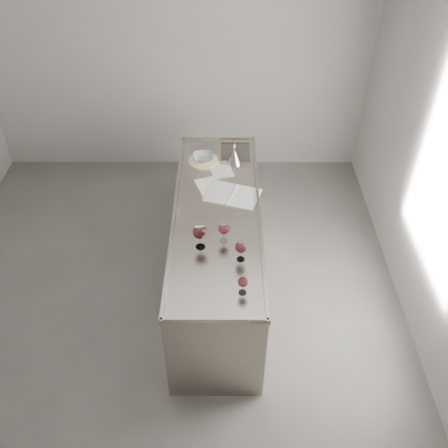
{
  "coord_description": "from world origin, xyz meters",
  "views": [
    {
      "loc": [
        0.57,
        -3.05,
        3.67
      ],
      "look_at": [
        0.56,
        0.05,
        1.02
      ],
      "focal_mm": 40.0,
      "sensor_mm": 36.0,
      "label": 1
    }
  ],
  "objects_px": {
    "wine_glass_middle": "(224,229)",
    "wine_glass_right": "(241,247)",
    "notebook": "(232,195)",
    "wine_glass_left": "(200,232)",
    "wine_funnel": "(234,157)",
    "counter": "(217,251)",
    "ceramic_bowl": "(203,157)",
    "wine_glass_small": "(243,282)"
  },
  "relations": [
    {
      "from": "counter",
      "to": "wine_glass_left",
      "type": "height_order",
      "value": "wine_glass_left"
    },
    {
      "from": "wine_glass_left",
      "to": "wine_glass_middle",
      "type": "bearing_deg",
      "value": 20.62
    },
    {
      "from": "notebook",
      "to": "ceramic_bowl",
      "type": "distance_m",
      "value": 0.63
    },
    {
      "from": "wine_glass_left",
      "to": "ceramic_bowl",
      "type": "height_order",
      "value": "wine_glass_left"
    },
    {
      "from": "wine_glass_middle",
      "to": "counter",
      "type": "bearing_deg",
      "value": 99.48
    },
    {
      "from": "wine_glass_right",
      "to": "wine_glass_small",
      "type": "xyz_separation_m",
      "value": [
        0.01,
        -0.34,
        -0.02
      ]
    },
    {
      "from": "counter",
      "to": "wine_glass_right",
      "type": "xyz_separation_m",
      "value": [
        0.19,
        -0.59,
        0.6
      ]
    },
    {
      "from": "wine_glass_right",
      "to": "ceramic_bowl",
      "type": "relative_size",
      "value": 0.9
    },
    {
      "from": "wine_glass_middle",
      "to": "wine_funnel",
      "type": "xyz_separation_m",
      "value": [
        0.1,
        1.13,
        -0.06
      ]
    },
    {
      "from": "counter",
      "to": "notebook",
      "type": "distance_m",
      "value": 0.55
    },
    {
      "from": "wine_glass_small",
      "to": "notebook",
      "type": "distance_m",
      "value": 1.17
    },
    {
      "from": "wine_glass_left",
      "to": "wine_funnel",
      "type": "xyz_separation_m",
      "value": [
        0.29,
        1.2,
        -0.08
      ]
    },
    {
      "from": "wine_funnel",
      "to": "wine_glass_left",
      "type": "bearing_deg",
      "value": -103.35
    },
    {
      "from": "wine_glass_right",
      "to": "wine_glass_middle",
      "type": "bearing_deg",
      "value": 121.56
    },
    {
      "from": "counter",
      "to": "wine_glass_left",
      "type": "distance_m",
      "value": 0.78
    },
    {
      "from": "wine_glass_middle",
      "to": "wine_funnel",
      "type": "distance_m",
      "value": 1.14
    },
    {
      "from": "wine_glass_left",
      "to": "counter",
      "type": "bearing_deg",
      "value": 74.12
    },
    {
      "from": "counter",
      "to": "wine_glass_left",
      "type": "bearing_deg",
      "value": -105.88
    },
    {
      "from": "counter",
      "to": "wine_funnel",
      "type": "height_order",
      "value": "wine_funnel"
    },
    {
      "from": "counter",
      "to": "ceramic_bowl",
      "type": "bearing_deg",
      "value": 100.25
    },
    {
      "from": "wine_glass_left",
      "to": "wine_glass_right",
      "type": "distance_m",
      "value": 0.35
    },
    {
      "from": "notebook",
      "to": "wine_glass_small",
      "type": "bearing_deg",
      "value": -68.9
    },
    {
      "from": "notebook",
      "to": "wine_glass_middle",
      "type": "bearing_deg",
      "value": -78.96
    },
    {
      "from": "wine_glass_small",
      "to": "wine_glass_right",
      "type": "bearing_deg",
      "value": 90.99
    },
    {
      "from": "wine_glass_small",
      "to": "wine_glass_middle",
      "type": "bearing_deg",
      "value": 103.77
    },
    {
      "from": "wine_glass_middle",
      "to": "wine_glass_right",
      "type": "relative_size",
      "value": 1.01
    },
    {
      "from": "wine_glass_right",
      "to": "wine_glass_small",
      "type": "relative_size",
      "value": 1.18
    },
    {
      "from": "wine_glass_small",
      "to": "ceramic_bowl",
      "type": "distance_m",
      "value": 1.76
    },
    {
      "from": "ceramic_bowl",
      "to": "notebook",
      "type": "bearing_deg",
      "value": -63.35
    },
    {
      "from": "wine_glass_middle",
      "to": "wine_glass_right",
      "type": "height_order",
      "value": "wine_glass_middle"
    },
    {
      "from": "counter",
      "to": "wine_glass_middle",
      "type": "xyz_separation_m",
      "value": [
        0.06,
        -0.37,
        0.6
      ]
    },
    {
      "from": "ceramic_bowl",
      "to": "wine_glass_right",
      "type": "bearing_deg",
      "value": -76.3
    },
    {
      "from": "wine_glass_middle",
      "to": "wine_glass_left",
      "type": "bearing_deg",
      "value": -159.38
    },
    {
      "from": "wine_glass_left",
      "to": "wine_glass_small",
      "type": "relative_size",
      "value": 1.44
    },
    {
      "from": "counter",
      "to": "ceramic_bowl",
      "type": "xyz_separation_m",
      "value": [
        -0.14,
        0.79,
        0.51
      ]
    },
    {
      "from": "wine_glass_right",
      "to": "notebook",
      "type": "distance_m",
      "value": 0.83
    },
    {
      "from": "counter",
      "to": "wine_glass_right",
      "type": "height_order",
      "value": "wine_glass_right"
    },
    {
      "from": "wine_glass_left",
      "to": "ceramic_bowl",
      "type": "relative_size",
      "value": 1.09
    },
    {
      "from": "wine_glass_middle",
      "to": "wine_funnel",
      "type": "height_order",
      "value": "wine_funnel"
    },
    {
      "from": "wine_glass_small",
      "to": "wine_funnel",
      "type": "height_order",
      "value": "wine_funnel"
    },
    {
      "from": "wine_glass_left",
      "to": "wine_glass_small",
      "type": "xyz_separation_m",
      "value": [
        0.32,
        -0.48,
        -0.05
      ]
    },
    {
      "from": "counter",
      "to": "ceramic_bowl",
      "type": "height_order",
      "value": "ceramic_bowl"
    }
  ]
}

